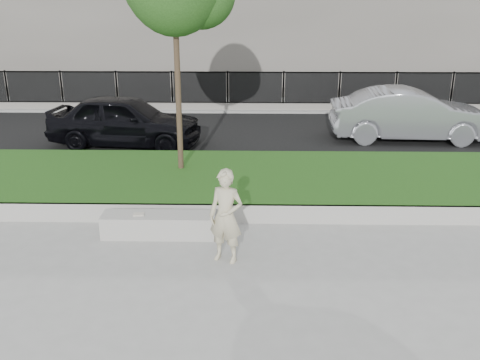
{
  "coord_description": "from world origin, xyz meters",
  "views": [
    {
      "loc": [
        0.31,
        -9.07,
        4.47
      ],
      "look_at": [
        0.11,
        1.2,
        0.88
      ],
      "focal_mm": 40.0,
      "sensor_mm": 36.0,
      "label": 1
    }
  ],
  "objects_px": {
    "car_silver": "(410,115)",
    "man": "(226,216)",
    "stone_bench": "(159,225)",
    "book": "(139,214)",
    "car_dark": "(125,120)"
  },
  "relations": [
    {
      "from": "stone_bench",
      "to": "car_silver",
      "type": "distance_m",
      "value": 9.95
    },
    {
      "from": "stone_bench",
      "to": "car_dark",
      "type": "height_order",
      "value": "car_dark"
    },
    {
      "from": "stone_bench",
      "to": "car_silver",
      "type": "relative_size",
      "value": 0.44
    },
    {
      "from": "car_silver",
      "to": "book",
      "type": "bearing_deg",
      "value": 137.57
    },
    {
      "from": "book",
      "to": "car_dark",
      "type": "xyz_separation_m",
      "value": [
        -1.68,
        6.41,
        0.37
      ]
    },
    {
      "from": "car_dark",
      "to": "car_silver",
      "type": "bearing_deg",
      "value": -77.37
    },
    {
      "from": "man",
      "to": "book",
      "type": "height_order",
      "value": "man"
    },
    {
      "from": "man",
      "to": "car_dark",
      "type": "distance_m",
      "value": 8.11
    },
    {
      "from": "car_silver",
      "to": "man",
      "type": "bearing_deg",
      "value": 148.68
    },
    {
      "from": "book",
      "to": "car_dark",
      "type": "distance_m",
      "value": 6.63
    },
    {
      "from": "man",
      "to": "stone_bench",
      "type": "bearing_deg",
      "value": 164.22
    },
    {
      "from": "stone_bench",
      "to": "car_silver",
      "type": "height_order",
      "value": "car_silver"
    },
    {
      "from": "stone_bench",
      "to": "book",
      "type": "relative_size",
      "value": 10.69
    },
    {
      "from": "stone_bench",
      "to": "car_dark",
      "type": "xyz_separation_m",
      "value": [
        -2.05,
        6.37,
        0.6
      ]
    },
    {
      "from": "car_dark",
      "to": "car_silver",
      "type": "relative_size",
      "value": 0.93
    }
  ]
}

